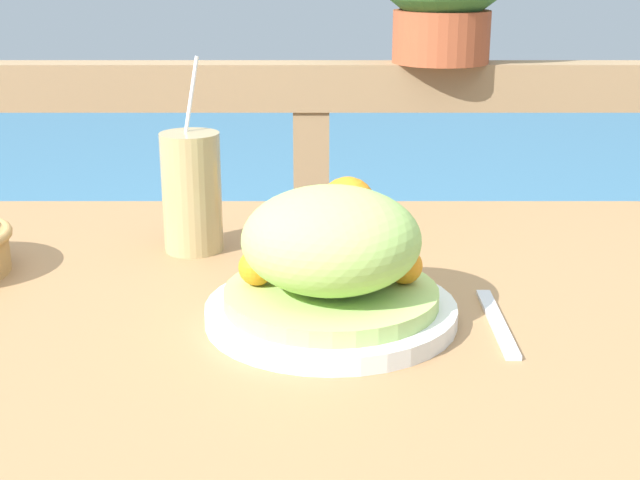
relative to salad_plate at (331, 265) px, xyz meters
name	(u,v)px	position (x,y,z in m)	size (l,w,h in m)	color
patio_table	(305,388)	(-0.03, 0.02, -0.16)	(1.21, 0.92, 0.78)	#997047
railing_fence	(311,179)	(-0.03, 0.84, -0.12)	(2.80, 0.08, 0.96)	#937551
sea_backdrop	(316,161)	(-0.03, 3.34, -0.65)	(12.00, 4.00, 0.38)	teal
salad_plate	(331,265)	(0.00, 0.00, 0.00)	(0.27, 0.27, 0.15)	silver
drink_glass	(191,192)	(-0.18, 0.24, 0.02)	(0.08, 0.08, 0.25)	tan
fork	(497,322)	(0.18, -0.01, -0.06)	(0.02, 0.18, 0.00)	silver
orange_near_basket	(347,205)	(0.03, 0.32, -0.02)	(0.08, 0.08, 0.08)	orange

